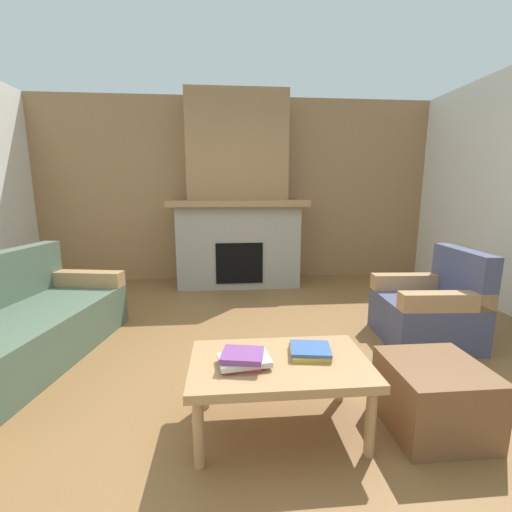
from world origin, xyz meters
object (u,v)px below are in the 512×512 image
couch (18,327)px  coffee_table (280,369)px  armchair (430,310)px  ottoman (434,396)px  fireplace (238,204)px

couch → coffee_table: bearing=-26.9°
armchair → coffee_table: size_ratio=0.85×
armchair → ottoman: bearing=-120.3°
couch → armchair: (3.52, 0.08, 0.01)m
couch → fireplace: bearing=50.3°
couch → armchair: size_ratio=2.26×
fireplace → armchair: bearing=-52.1°
ottoman → couch: bearing=159.5°
armchair → coffee_table: bearing=-145.3°
coffee_table → ottoman: size_ratio=1.92×
couch → armchair: same height
couch → ottoman: couch is taller
couch → coffee_table: 2.21m
coffee_table → ottoman: (0.89, -0.07, -0.18)m
coffee_table → ottoman: coffee_table is taller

